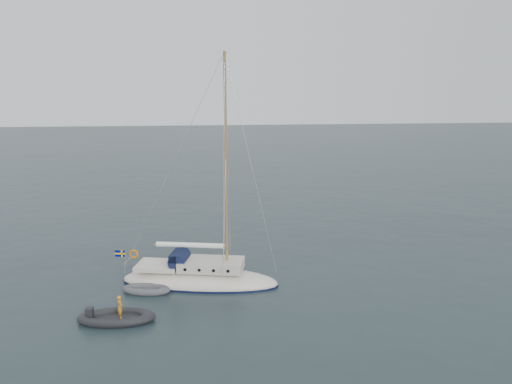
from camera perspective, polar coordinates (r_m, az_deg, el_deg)
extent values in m
plane|color=black|center=(31.81, -0.27, -9.62)|extent=(300.00, 300.00, 0.00)
ellipsoid|color=beige|center=(30.80, -6.45, -10.10)|extent=(9.49, 2.95, 1.58)
cube|color=beige|center=(30.44, -5.09, -8.15)|extent=(3.79, 2.00, 0.58)
cube|color=beige|center=(30.53, -11.29, -8.60)|extent=(2.53, 2.00, 0.26)
cylinder|color=#111835|center=(30.33, -8.81, -7.74)|extent=(1.01, 1.74, 1.01)
cube|color=#111835|center=(30.26, -9.23, -7.37)|extent=(0.47, 1.74, 0.42)
cylinder|color=olive|center=(29.06, -3.42, 3.20)|extent=(0.16, 0.16, 12.65)
cylinder|color=olive|center=(28.98, -3.44, 4.44)|extent=(0.05, 2.32, 0.05)
cylinder|color=olive|center=(30.06, -7.55, -6.19)|extent=(4.43, 0.11, 0.11)
cylinder|color=white|center=(30.04, -7.55, -6.10)|extent=(4.12, 0.30, 0.30)
cylinder|color=#9898A0|center=(30.54, -14.51, -7.85)|extent=(0.04, 2.32, 0.04)
torus|color=orange|center=(31.14, -14.48, -7.47)|extent=(0.57, 0.11, 0.57)
cylinder|color=olive|center=(30.62, -15.19, -8.04)|extent=(0.03, 0.03, 0.95)
cube|color=#00086E|center=(30.56, -15.81, -7.48)|extent=(0.63, 0.02, 0.40)
cube|color=#FEC600|center=(30.56, -15.81, -7.48)|extent=(0.65, 0.03, 0.09)
cube|color=#FEC600|center=(30.55, -15.60, -7.48)|extent=(0.09, 0.03, 0.42)
cylinder|color=black|center=(31.37, -7.71, -7.61)|extent=(0.19, 0.06, 0.19)
cylinder|color=black|center=(29.46, -7.68, -8.88)|extent=(0.19, 0.06, 0.19)
cylinder|color=black|center=(31.38, -6.15, -7.57)|extent=(0.19, 0.06, 0.19)
cylinder|color=black|center=(29.47, -6.02, -8.83)|extent=(0.19, 0.06, 0.19)
cylinder|color=black|center=(31.41, -4.60, -7.52)|extent=(0.19, 0.06, 0.19)
cylinder|color=black|center=(29.51, -4.37, -8.78)|extent=(0.19, 0.06, 0.19)
cylinder|color=black|center=(31.47, -3.06, -7.46)|extent=(0.19, 0.06, 0.19)
cylinder|color=black|center=(29.56, -2.72, -8.72)|extent=(0.19, 0.06, 0.19)
cube|color=#515156|center=(30.06, -12.41, -10.92)|extent=(1.72, 0.71, 0.10)
cube|color=black|center=(26.91, -15.64, -13.77)|extent=(2.45, 1.02, 0.12)
cube|color=black|center=(27.00, -18.54, -13.12)|extent=(0.36, 0.36, 0.61)
imported|color=orange|center=(26.62, -15.27, -12.53)|extent=(0.41, 0.50, 1.19)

